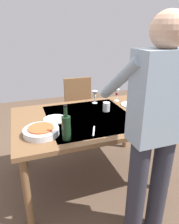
{
  "coord_description": "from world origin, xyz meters",
  "views": [
    {
      "loc": [
        0.64,
        1.83,
        1.6
      ],
      "look_at": [
        0.0,
        0.0,
        0.8
      ],
      "focal_mm": 33.39,
      "sensor_mm": 36.0,
      "label": 1
    }
  ],
  "objects_px": {
    "wine_glass_left": "(117,93)",
    "water_cup_near_left": "(106,107)",
    "chair_near": "(80,106)",
    "water_cup_far_left": "(133,110)",
    "dining_table": "(90,123)",
    "wine_glass_right": "(95,95)",
    "dinner_plate_near": "(131,105)",
    "person_server": "(154,127)",
    "water_cup_near_right": "(155,115)",
    "serving_bowl_pasta": "(41,131)",
    "wine_bottle": "(66,127)",
    "dinner_plate_far": "(55,119)"
  },
  "relations": [
    {
      "from": "wine_bottle",
      "to": "wine_glass_right",
      "type": "distance_m",
      "value": 0.9
    },
    {
      "from": "dining_table",
      "to": "wine_bottle",
      "type": "relative_size",
      "value": 5.1
    },
    {
      "from": "wine_glass_left",
      "to": "dining_table",
      "type": "bearing_deg",
      "value": 36.19
    },
    {
      "from": "chair_near",
      "to": "dinner_plate_near",
      "type": "distance_m",
      "value": 0.87
    },
    {
      "from": "serving_bowl_pasta",
      "to": "wine_bottle",
      "type": "bearing_deg",
      "value": 140.87
    },
    {
      "from": "wine_glass_left",
      "to": "serving_bowl_pasta",
      "type": "height_order",
      "value": "wine_glass_left"
    },
    {
      "from": "person_server",
      "to": "water_cup_far_left",
      "type": "distance_m",
      "value": 0.73
    },
    {
      "from": "wine_glass_left",
      "to": "water_cup_near_left",
      "type": "distance_m",
      "value": 0.37
    },
    {
      "from": "person_server",
      "to": "water_cup_near_right",
      "type": "height_order",
      "value": "person_server"
    },
    {
      "from": "water_cup_near_left",
      "to": "dinner_plate_near",
      "type": "distance_m",
      "value": 0.35
    },
    {
      "from": "person_server",
      "to": "water_cup_far_left",
      "type": "bearing_deg",
      "value": -109.44
    },
    {
      "from": "chair_near",
      "to": "person_server",
      "type": "height_order",
      "value": "person_server"
    },
    {
      "from": "wine_bottle",
      "to": "dinner_plate_far",
      "type": "xyz_separation_m",
      "value": [
        0.02,
        -0.41,
        -0.1
      ]
    },
    {
      "from": "wine_bottle",
      "to": "serving_bowl_pasta",
      "type": "xyz_separation_m",
      "value": [
        0.18,
        -0.15,
        -0.08
      ]
    },
    {
      "from": "water_cup_near_left",
      "to": "water_cup_near_right",
      "type": "bearing_deg",
      "value": 135.6
    },
    {
      "from": "water_cup_near_left",
      "to": "wine_glass_right",
      "type": "bearing_deg",
      "value": -83.89
    },
    {
      "from": "serving_bowl_pasta",
      "to": "dinner_plate_near",
      "type": "bearing_deg",
      "value": -160.49
    },
    {
      "from": "water_cup_near_left",
      "to": "water_cup_near_right",
      "type": "relative_size",
      "value": 1.0
    },
    {
      "from": "water_cup_near_left",
      "to": "dinner_plate_far",
      "type": "relative_size",
      "value": 0.43
    },
    {
      "from": "water_cup_near_left",
      "to": "water_cup_far_left",
      "type": "relative_size",
      "value": 0.97
    },
    {
      "from": "serving_bowl_pasta",
      "to": "water_cup_near_right",
      "type": "bearing_deg",
      "value": 177.67
    },
    {
      "from": "dining_table",
      "to": "dinner_plate_near",
      "type": "bearing_deg",
      "value": -164.66
    },
    {
      "from": "wine_glass_left",
      "to": "chair_near",
      "type": "bearing_deg",
      "value": -61.1
    },
    {
      "from": "wine_glass_right",
      "to": "dinner_plate_far",
      "type": "relative_size",
      "value": 0.66
    },
    {
      "from": "dinner_plate_far",
      "to": "wine_bottle",
      "type": "bearing_deg",
      "value": 92.81
    },
    {
      "from": "wine_glass_left",
      "to": "water_cup_near_right",
      "type": "bearing_deg",
      "value": 100.19
    },
    {
      "from": "wine_bottle",
      "to": "wine_glass_right",
      "type": "relative_size",
      "value": 1.96
    },
    {
      "from": "water_cup_far_left",
      "to": "dinner_plate_far",
      "type": "height_order",
      "value": "water_cup_far_left"
    },
    {
      "from": "wine_glass_right",
      "to": "dinner_plate_near",
      "type": "xyz_separation_m",
      "value": [
        -0.37,
        0.2,
        -0.1
      ]
    },
    {
      "from": "chair_near",
      "to": "dinner_plate_far",
      "type": "height_order",
      "value": "chair_near"
    },
    {
      "from": "water_cup_far_left",
      "to": "dinner_plate_near",
      "type": "distance_m",
      "value": 0.29
    },
    {
      "from": "water_cup_near_left",
      "to": "wine_glass_left",
      "type": "bearing_deg",
      "value": -133.76
    },
    {
      "from": "dinner_plate_near",
      "to": "water_cup_near_right",
      "type": "bearing_deg",
      "value": 92.13
    },
    {
      "from": "water_cup_far_left",
      "to": "dining_table",
      "type": "bearing_deg",
      "value": -13.42
    },
    {
      "from": "wine_glass_left",
      "to": "water_cup_near_left",
      "type": "relative_size",
      "value": 1.54
    },
    {
      "from": "dining_table",
      "to": "water_cup_far_left",
      "type": "bearing_deg",
      "value": 166.58
    },
    {
      "from": "wine_bottle",
      "to": "serving_bowl_pasta",
      "type": "height_order",
      "value": "wine_bottle"
    },
    {
      "from": "water_cup_far_left",
      "to": "wine_glass_right",
      "type": "bearing_deg",
      "value": -62.35
    },
    {
      "from": "dinner_plate_far",
      "to": "water_cup_near_right",
      "type": "bearing_deg",
      "value": 161.75
    },
    {
      "from": "dining_table",
      "to": "serving_bowl_pasta",
      "type": "xyz_separation_m",
      "value": [
        0.51,
        0.23,
        0.1
      ]
    },
    {
      "from": "dining_table",
      "to": "dinner_plate_far",
      "type": "bearing_deg",
      "value": -5.91
    },
    {
      "from": "chair_near",
      "to": "water_cup_near_left",
      "type": "height_order",
      "value": "chair_near"
    },
    {
      "from": "wine_bottle",
      "to": "dinner_plate_far",
      "type": "height_order",
      "value": "wine_bottle"
    },
    {
      "from": "chair_near",
      "to": "wine_glass_left",
      "type": "xyz_separation_m",
      "value": [
        -0.31,
        0.55,
        0.33
      ]
    },
    {
      "from": "chair_near",
      "to": "water_cup_near_left",
      "type": "relative_size",
      "value": 9.28
    },
    {
      "from": "person_server",
      "to": "wine_bottle",
      "type": "distance_m",
      "value": 0.67
    },
    {
      "from": "water_cup_near_right",
      "to": "water_cup_far_left",
      "type": "height_order",
      "value": "water_cup_far_left"
    },
    {
      "from": "water_cup_near_right",
      "to": "dinner_plate_far",
      "type": "height_order",
      "value": "water_cup_near_right"
    },
    {
      "from": "water_cup_near_left",
      "to": "dinner_plate_near",
      "type": "relative_size",
      "value": 0.43
    },
    {
      "from": "wine_glass_left",
      "to": "wine_glass_right",
      "type": "distance_m",
      "value": 0.28
    }
  ]
}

